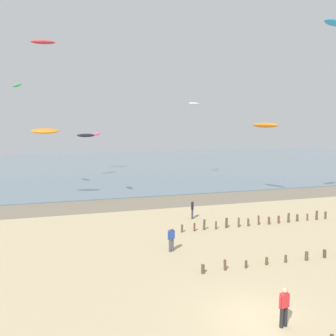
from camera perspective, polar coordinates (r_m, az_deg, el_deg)
ground_plane at (r=16.19m, az=14.89°, el=-23.99°), size 160.00×160.00×0.00m
wet_sand_strip at (r=36.31m, az=-3.80°, el=-6.06°), size 120.00×5.80×0.01m
sea at (r=73.31m, az=-9.98°, el=0.61°), size 160.00×70.00×0.10m
groyne_near at (r=24.38m, az=26.90°, el=-12.88°), size 18.10×0.37×0.65m
groyne_mid at (r=29.53m, az=16.14°, el=-8.72°), size 13.89×0.35×0.86m
person_mid_beach at (r=30.14m, az=4.24°, el=-7.04°), size 0.34×0.53×1.71m
person_by_waterline at (r=15.58m, az=19.45°, el=-21.61°), size 0.56×0.28×1.71m
person_left_flank at (r=22.45m, az=0.57°, el=-12.05°), size 0.54×0.33×1.71m
kite_aloft_0 at (r=44.86m, az=-24.67°, el=12.90°), size 1.74×2.42×0.65m
kite_aloft_2 at (r=56.50m, az=-20.83°, el=19.70°), size 3.71×1.61×0.61m
kite_aloft_3 at (r=55.08m, az=-14.02°, el=5.50°), size 3.42×2.62×0.72m
kite_aloft_4 at (r=53.41m, az=4.58°, el=11.03°), size 2.66×2.14×0.55m
kite_aloft_5 at (r=38.80m, az=-20.50°, el=6.02°), size 3.20×1.72×0.81m
kite_aloft_6 at (r=40.70m, az=16.50°, el=7.11°), size 2.34×3.69×0.75m
kite_aloft_7 at (r=38.60m, az=26.78°, el=21.53°), size 3.17×1.91×0.55m
kite_aloft_8 at (r=38.98m, az=-12.25°, el=5.82°), size 1.02×2.20×0.52m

